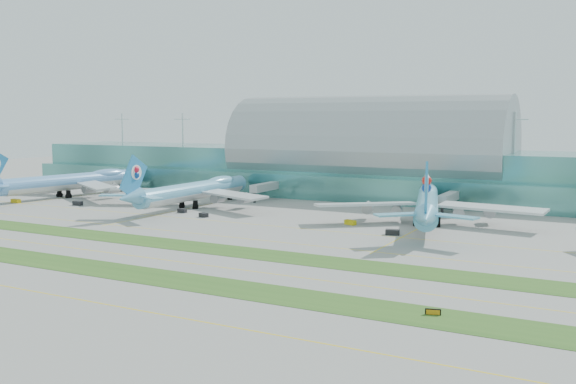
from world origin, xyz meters
The scene contains 18 objects.
ground centered at (0.00, 0.00, 0.00)m, with size 700.00×700.00×0.00m, color gray.
terminal centered at (0.01, 128.79, 14.23)m, with size 340.00×69.10×36.00m.
grass_strip_near centered at (0.00, -28.00, 0.04)m, with size 420.00×12.00×0.08m, color #2D591E.
grass_strip_far centered at (0.00, 2.00, 0.04)m, with size 420.00×12.00×0.08m, color #2D591E.
taxiline_a centered at (0.00, -48.00, 0.01)m, with size 420.00×0.35×0.01m, color yellow.
taxiline_b centered at (0.00, -14.00, 0.01)m, with size 420.00×0.35×0.01m, color yellow.
taxiline_c centered at (0.00, 18.00, 0.01)m, with size 420.00×0.35×0.01m, color yellow.
taxiline_d centered at (0.00, 40.00, 0.01)m, with size 420.00×0.35×0.01m, color yellow.
airliner_a centered at (-110.26, 66.15, 6.89)m, with size 70.64×80.93×22.33m.
airliner_b centered at (-44.51, 64.17, 6.64)m, with size 68.97×78.16×21.54m.
airliner_c centered at (43.99, 66.22, 6.88)m, with size 68.96×79.71×22.30m.
gse_a centered at (-114.65, 40.22, 0.74)m, with size 4.27×1.87×1.47m, color #DFB60D.
gse_b centered at (-87.14, 46.19, 0.83)m, with size 4.04×1.81×1.66m, color black.
gse_c centered at (-39.62, 49.38, 0.71)m, with size 3.17×1.59×1.42m, color black.
gse_d centered at (-27.03, 44.71, 0.71)m, with size 3.14×1.87×1.42m, color black.
gse_e centered at (23.06, 53.48, 0.76)m, with size 3.73×1.68×1.51m, color #DBC10C.
gse_f centered at (40.59, 42.71, 0.79)m, with size 3.95×2.21×1.57m, color black.
taxiway_sign_east centered at (71.32, -26.71, 0.56)m, with size 2.66×1.01×1.14m.
Camera 1 is at (99.18, -132.03, 33.41)m, focal length 40.00 mm.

